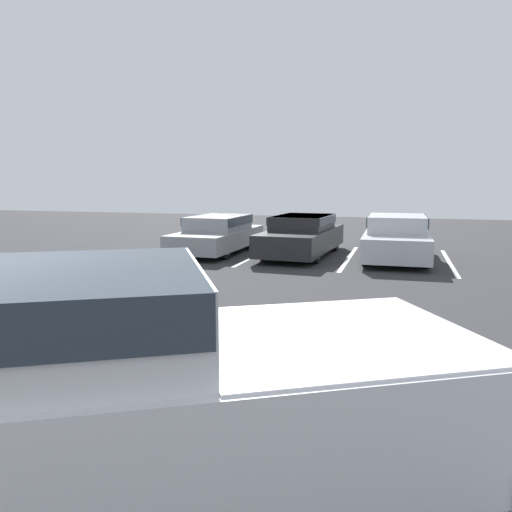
% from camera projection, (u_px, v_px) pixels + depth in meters
% --- Properties ---
extents(stall_stripe_a, '(0.12, 5.05, 0.01)m').
position_uv_depth(stall_stripe_a, '(176.00, 251.00, 16.57)').
color(stall_stripe_a, white).
rests_on(stall_stripe_a, ground_plane).
extents(stall_stripe_b, '(0.12, 5.05, 0.01)m').
position_uv_depth(stall_stripe_b, '(258.00, 254.00, 15.79)').
color(stall_stripe_b, white).
rests_on(stall_stripe_b, ground_plane).
extents(stall_stripe_c, '(0.12, 5.05, 0.01)m').
position_uv_depth(stall_stripe_c, '(349.00, 258.00, 15.01)').
color(stall_stripe_c, white).
rests_on(stall_stripe_c, ground_plane).
extents(stall_stripe_d, '(0.12, 5.05, 0.01)m').
position_uv_depth(stall_stripe_d, '(449.00, 262.00, 14.22)').
color(stall_stripe_d, white).
rests_on(stall_stripe_d, ground_plane).
extents(pickup_truck, '(5.71, 4.34, 1.73)m').
position_uv_depth(pickup_truck, '(101.00, 393.00, 3.41)').
color(pickup_truck, silver).
rests_on(pickup_truck, ground_plane).
extents(parked_sedan_a, '(1.86, 4.49, 1.18)m').
position_uv_depth(parked_sedan_a, '(218.00, 233.00, 16.13)').
color(parked_sedan_a, gray).
rests_on(parked_sedan_a, ground_plane).
extents(parked_sedan_b, '(2.05, 4.73, 1.24)m').
position_uv_depth(parked_sedan_b, '(302.00, 234.00, 15.46)').
color(parked_sedan_b, '#232326').
rests_on(parked_sedan_b, ground_plane).
extents(parked_sedan_c, '(1.85, 4.41, 1.30)m').
position_uv_depth(parked_sedan_c, '(396.00, 236.00, 14.61)').
color(parked_sedan_c, '#B7BABF').
rests_on(parked_sedan_c, ground_plane).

